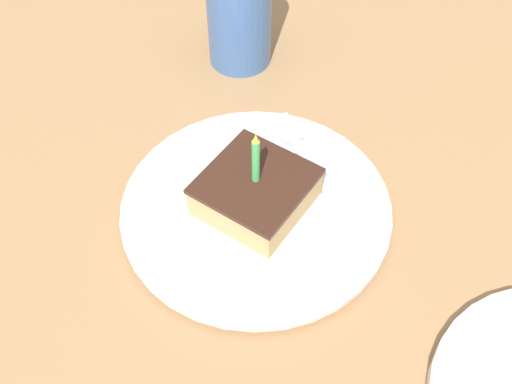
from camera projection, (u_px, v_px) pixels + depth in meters
ground_plane at (281, 218)px, 0.65m from camera, size 2.40×2.40×0.04m
plate at (256, 208)px, 0.62m from camera, size 0.28×0.28×0.02m
cake_slice at (256, 191)px, 0.60m from camera, size 0.10×0.10×0.10m
fork at (304, 155)px, 0.65m from camera, size 0.15×0.10×0.00m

